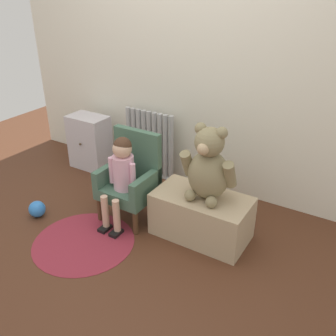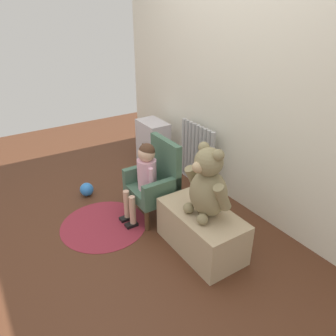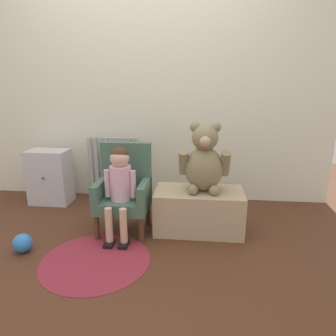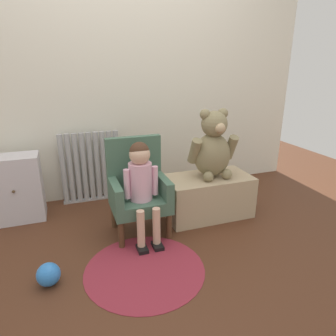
% 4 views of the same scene
% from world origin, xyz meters
% --- Properties ---
extents(ground_plane, '(6.00, 6.00, 0.00)m').
position_xyz_m(ground_plane, '(0.00, 0.00, 0.00)').
color(ground_plane, '#4F2B1A').
extents(back_wall, '(3.80, 0.05, 2.40)m').
position_xyz_m(back_wall, '(0.00, 1.31, 1.20)').
color(back_wall, silver).
rests_on(back_wall, ground_plane).
extents(radiator, '(0.56, 0.05, 0.67)m').
position_xyz_m(radiator, '(-0.34, 1.19, 0.33)').
color(radiator, '#A9AAAB').
rests_on(radiator, ground_plane).
extents(small_dresser, '(0.41, 0.28, 0.56)m').
position_xyz_m(small_dresser, '(-0.97, 1.00, 0.28)').
color(small_dresser, silver).
rests_on(small_dresser, ground_plane).
extents(child_armchair, '(0.43, 0.37, 0.73)m').
position_xyz_m(child_armchair, '(-0.06, 0.50, 0.35)').
color(child_armchair, '#426550').
rests_on(child_armchair, ground_plane).
extents(child_figure, '(0.25, 0.35, 0.74)m').
position_xyz_m(child_figure, '(-0.06, 0.38, 0.48)').
color(child_figure, '#E2ABC1').
rests_on(child_figure, ground_plane).
extents(low_bench, '(0.73, 0.40, 0.35)m').
position_xyz_m(low_bench, '(0.57, 0.55, 0.18)').
color(low_bench, tan).
rests_on(low_bench, ground_plane).
extents(large_teddy_bear, '(0.41, 0.29, 0.57)m').
position_xyz_m(large_teddy_bear, '(0.60, 0.56, 0.60)').
color(large_teddy_bear, '#867A56').
rests_on(large_teddy_bear, low_bench).
extents(floor_rug, '(0.77, 0.77, 0.01)m').
position_xyz_m(floor_rug, '(-0.15, -0.01, 0.00)').
color(floor_rug, maroon).
rests_on(floor_rug, ground_plane).
extents(toy_ball, '(0.14, 0.14, 0.14)m').
position_xyz_m(toy_ball, '(-0.73, 0.05, 0.07)').
color(toy_ball, '#307CD7').
rests_on(toy_ball, ground_plane).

